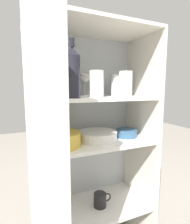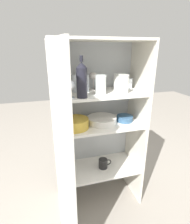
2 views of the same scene
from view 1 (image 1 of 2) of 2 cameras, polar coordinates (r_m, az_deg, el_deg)
cupboard_back_panel at (r=1.30m, az=-4.02°, el=-10.11°), size 0.76×0.02×1.47m
cupboard_side_left at (r=1.06m, az=-20.35°, el=-14.81°), size 0.02×0.39×1.47m
cupboard_side_right at (r=1.31m, az=14.54°, el=-10.11°), size 0.02×0.39×1.47m
cupboard_top_panel at (r=1.12m, az=-0.87°, el=25.81°), size 0.76×0.39×0.02m
shelf_board_lower at (r=1.32m, az=-0.76°, el=-28.78°), size 0.72×0.35×0.02m
shelf_board_middle at (r=1.11m, az=-0.80°, el=-9.81°), size 0.72×0.35×0.02m
shelf_board_upper at (r=1.06m, az=-0.83°, el=4.52°), size 0.72×0.35×0.02m
cupboard_door at (r=0.72m, az=-15.91°, el=-25.88°), size 0.09×0.37×1.47m
tumbler_glass_0 at (r=1.16m, az=7.17°, el=8.61°), size 0.08×0.08×0.14m
tumbler_glass_1 at (r=1.27m, az=10.45°, el=7.44°), size 0.07×0.07×0.09m
tumbler_glass_2 at (r=1.01m, az=-16.98°, el=8.04°), size 0.07×0.07×0.12m
tumbler_glass_3 at (r=1.01m, az=0.75°, el=9.15°), size 0.08×0.08×0.15m
tumbler_glass_4 at (r=1.07m, az=-10.97°, el=8.73°), size 0.06×0.06×0.14m
tumbler_glass_5 at (r=1.08m, az=-6.66°, el=8.78°), size 0.06×0.06×0.14m
tumbler_glass_6 at (r=1.07m, az=9.90°, el=8.97°), size 0.08×0.08×0.15m
wine_glass_0 at (r=0.88m, az=-13.34°, el=10.30°), size 0.09×0.09×0.13m
wine_glass_1 at (r=1.16m, az=-3.50°, el=10.68°), size 0.07×0.07×0.15m
wine_bottle at (r=0.90m, az=-7.40°, el=12.67°), size 0.08×0.08×0.29m
plate_stack_white at (r=1.13m, az=0.67°, el=-7.64°), size 0.26×0.26×0.05m
mixing_bowl_large at (r=1.01m, az=-10.99°, el=-8.63°), size 0.22×0.22×0.08m
serving_bowl_small at (r=1.21m, az=10.14°, el=-6.62°), size 0.14×0.14×0.05m
coffee_mug_primary at (r=1.29m, az=1.74°, el=-26.72°), size 0.12×0.08×0.09m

